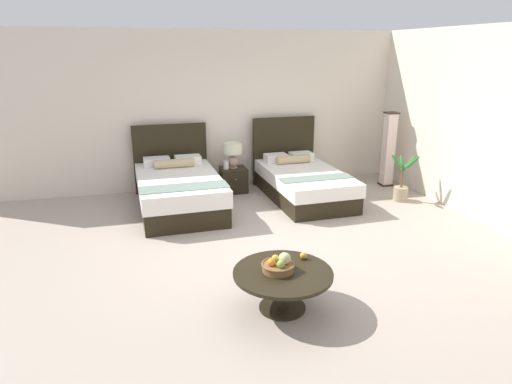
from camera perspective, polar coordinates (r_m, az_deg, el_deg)
The scene contains 13 objects.
ground_plane at distance 6.13m, azimuth 2.34°, elevation -6.77°, with size 10.26×9.60×0.02m, color #AC9B8D.
wall_back at distance 8.56m, azimuth -3.62°, elevation 10.33°, with size 10.26×0.12×2.88m, color beige.
wall_side_right at distance 7.68m, azimuth 26.16°, elevation 7.75°, with size 0.12×5.20×2.88m, color beige.
bed_near_window at distance 7.49m, azimuth -9.81°, elevation 0.33°, with size 1.37×2.21×1.25m.
bed_near_corner at distance 7.99m, azimuth 5.88°, elevation 1.38°, with size 1.28×2.21×1.30m.
nightstand at distance 8.29m, azimuth -2.87°, elevation 1.55°, with size 0.47×0.44×0.46m.
table_lamp at distance 8.18m, azimuth -2.96°, elevation 5.14°, with size 0.33×0.33×0.46m.
vase at distance 8.14m, azimuth -3.81°, elevation 3.47°, with size 0.10×0.10×0.16m.
coffee_table at distance 4.57m, azimuth 3.43°, elevation -10.99°, with size 1.00×1.00×0.42m.
fruit_bowl at distance 4.51m, azimuth 2.90°, elevation -9.26°, with size 0.33×0.33×0.19m.
loose_apple at distance 4.78m, azimuth 6.06°, elevation -8.05°, with size 0.08×0.08×0.08m.
floor_lamp_corner at distance 8.95m, azimuth 16.47°, elevation 5.20°, with size 0.23×0.23×1.41m.
potted_palm at distance 8.16m, azimuth 18.01°, elevation 0.88°, with size 0.49×0.49×0.87m.
Camera 1 is at (-1.69, -5.32, 2.52)m, focal length 31.48 mm.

